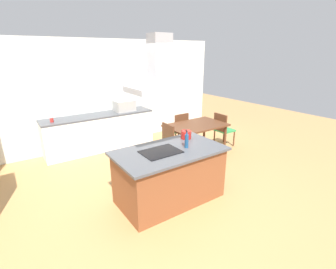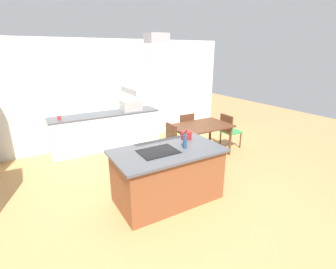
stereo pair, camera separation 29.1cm
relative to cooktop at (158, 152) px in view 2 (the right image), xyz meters
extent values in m
plane|color=tan|center=(0.17, 1.50, -0.91)|extent=(16.00, 16.00, 0.00)
cube|color=silver|center=(0.17, 3.25, 0.44)|extent=(7.20, 0.10, 2.70)
cube|color=brown|center=(0.17, 0.00, -0.48)|extent=(1.68, 0.91, 0.86)
cube|color=#4C4F54|center=(0.17, 0.00, -0.03)|extent=(1.78, 1.01, 0.04)
cube|color=black|center=(0.00, 0.00, 0.00)|extent=(0.60, 0.44, 0.01)
cylinder|color=#B21E19|center=(0.72, 0.28, 0.07)|extent=(0.19, 0.19, 0.14)
sphere|color=black|center=(0.72, 0.28, 0.15)|extent=(0.03, 0.03, 0.03)
cone|color=#B21E19|center=(0.84, 0.28, 0.07)|extent=(0.06, 0.03, 0.04)
cylinder|color=navy|center=(0.45, -0.08, 0.11)|extent=(0.06, 0.06, 0.22)
cylinder|color=navy|center=(0.45, -0.08, 0.24)|extent=(0.03, 0.03, 0.04)
cylinder|color=black|center=(0.45, -0.08, 0.27)|extent=(0.03, 0.03, 0.01)
cube|color=white|center=(0.04, 2.88, -0.48)|extent=(2.72, 0.62, 0.86)
cube|color=#4C4F54|center=(0.04, 2.88, -0.03)|extent=(2.72, 0.62, 0.04)
cube|color=#B2AFAA|center=(0.74, 2.88, 0.13)|extent=(0.50, 0.38, 0.28)
cylinder|color=red|center=(-1.05, 2.82, 0.04)|extent=(0.08, 0.08, 0.09)
cube|color=#59331E|center=(1.80, 1.23, -0.18)|extent=(1.40, 0.90, 0.04)
cylinder|color=#59331E|center=(1.18, 0.86, -0.55)|extent=(0.06, 0.06, 0.71)
cylinder|color=#59331E|center=(2.42, 0.86, -0.55)|extent=(0.06, 0.06, 0.71)
cylinder|color=#59331E|center=(1.18, 1.60, -0.55)|extent=(0.06, 0.06, 0.71)
cylinder|color=#59331E|center=(2.42, 1.60, -0.55)|extent=(0.06, 0.06, 0.71)
cube|color=#33934C|center=(0.80, 1.23, -0.48)|extent=(0.42, 0.42, 0.04)
cube|color=#59331E|center=(0.99, 1.23, -0.24)|extent=(0.04, 0.42, 0.44)
cylinder|color=#59331E|center=(0.62, 1.05, -0.70)|extent=(0.04, 0.04, 0.41)
cylinder|color=#59331E|center=(0.62, 1.41, -0.70)|extent=(0.04, 0.04, 0.41)
cylinder|color=#59331E|center=(0.98, 1.05, -0.70)|extent=(0.04, 0.04, 0.41)
cylinder|color=#59331E|center=(0.98, 1.41, -0.70)|extent=(0.04, 0.04, 0.41)
cube|color=#33934C|center=(1.80, 1.98, -0.48)|extent=(0.42, 0.42, 0.04)
cube|color=#59331E|center=(1.80, 1.79, -0.24)|extent=(0.42, 0.04, 0.44)
cylinder|color=#59331E|center=(1.62, 2.16, -0.70)|extent=(0.04, 0.04, 0.41)
cylinder|color=#59331E|center=(1.98, 2.16, -0.70)|extent=(0.04, 0.04, 0.41)
cylinder|color=#59331E|center=(1.62, 1.80, -0.70)|extent=(0.04, 0.04, 0.41)
cylinder|color=#59331E|center=(1.98, 1.80, -0.70)|extent=(0.04, 0.04, 0.41)
cube|color=#33934C|center=(2.80, 1.23, -0.48)|extent=(0.42, 0.42, 0.04)
cube|color=#59331E|center=(2.61, 1.23, -0.24)|extent=(0.04, 0.42, 0.44)
cylinder|color=#59331E|center=(2.98, 1.41, -0.70)|extent=(0.04, 0.04, 0.41)
cylinder|color=#59331E|center=(2.98, 1.05, -0.70)|extent=(0.04, 0.04, 0.41)
cylinder|color=#59331E|center=(2.62, 1.41, -0.70)|extent=(0.04, 0.04, 0.41)
cylinder|color=#59331E|center=(2.62, 1.05, -0.70)|extent=(0.04, 0.04, 0.41)
cube|color=#ADADB2|center=(0.00, 0.00, 0.98)|extent=(0.90, 0.55, 0.08)
cube|color=#ADADB2|center=(0.00, 0.00, 1.37)|extent=(0.28, 0.24, 0.70)
camera|label=1|loc=(-1.93, -3.00, 1.49)|focal=26.39mm
camera|label=2|loc=(-1.69, -3.15, 1.49)|focal=26.39mm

